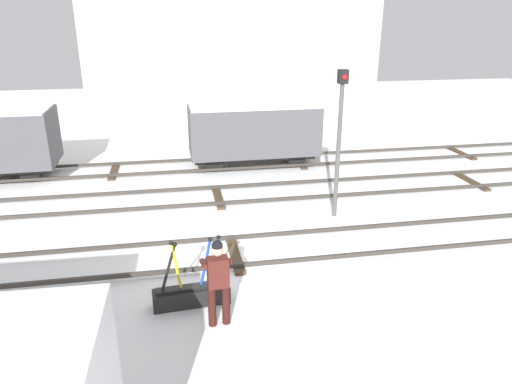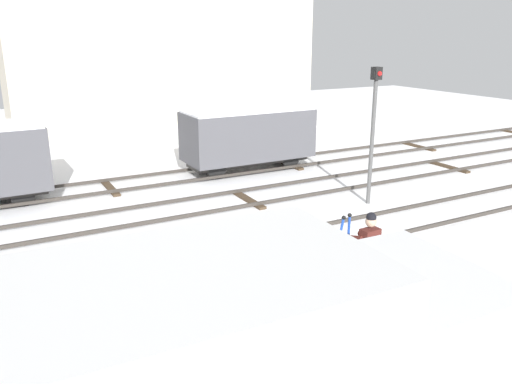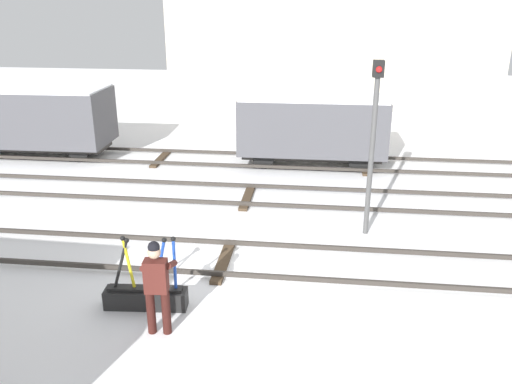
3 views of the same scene
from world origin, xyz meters
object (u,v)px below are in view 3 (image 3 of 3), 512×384
object	(u,v)px
switch_lever_frame	(146,295)
rail_worker	(157,282)
freight_car_mid_siding	(37,117)
freight_car_back_track	(312,126)
signal_post	(373,133)

from	to	relation	value
switch_lever_frame	rail_worker	bearing A→B (deg)	-60.57
switch_lever_frame	freight_car_mid_siding	distance (m)	11.36
rail_worker	freight_car_back_track	world-z (taller)	freight_car_back_track
signal_post	freight_car_mid_siding	size ratio (longest dim) A/B	0.82
freight_car_mid_siding	signal_post	bearing A→B (deg)	-26.77
freight_car_mid_siding	freight_car_back_track	bearing A→B (deg)	-1.20
freight_car_mid_siding	freight_car_back_track	world-z (taller)	freight_car_mid_siding
rail_worker	freight_car_back_track	size ratio (longest dim) A/B	0.36
rail_worker	signal_post	world-z (taller)	signal_post
rail_worker	signal_post	distance (m)	6.07
rail_worker	signal_post	bearing A→B (deg)	45.38
switch_lever_frame	freight_car_back_track	xyz separation A→B (m)	(2.85, 9.05, 1.10)
rail_worker	freight_car_mid_siding	distance (m)	12.16
switch_lever_frame	signal_post	size ratio (longest dim) A/B	0.37
freight_car_mid_siding	freight_car_back_track	xyz separation A→B (m)	(9.62, 0.00, -0.05)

